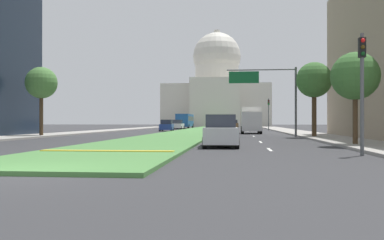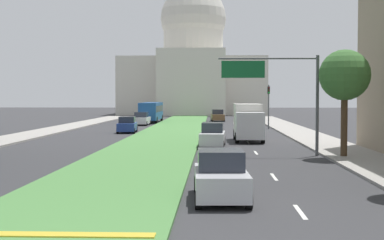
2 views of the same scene
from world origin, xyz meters
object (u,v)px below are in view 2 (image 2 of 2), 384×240
Objects in this scene: overhead_guide_sign at (279,83)px; sedan_far_horizon at (142,119)px; sedan_lead_stopped at (221,177)px; sedan_very_far at (218,116)px; street_tree_right_mid at (345,76)px; sedan_distant at (127,125)px; traffic_light_far_right at (269,101)px; sedan_midblock at (213,136)px; city_bus at (151,110)px; capitol_building at (193,66)px; box_truck_delivery at (248,122)px.

overhead_guide_sign is 40.88m from sedan_far_horizon.
sedan_very_far is (0.32, 66.27, -0.01)m from sedan_lead_stopped.
street_tree_right_mid reaches higher than sedan_very_far.
overhead_guide_sign is 4.11m from street_tree_right_mid.
sedan_far_horizon is 16.09m from sedan_very_far.
street_tree_right_mid is at bearing -65.81° from sedan_far_horizon.
sedan_far_horizon is at bearing 91.73° from sedan_distant.
sedan_midblock is at bearing -105.37° from traffic_light_far_right.
sedan_very_far is (0.68, 44.39, -0.01)m from sedan_midblock.
overhead_guide_sign is 0.96× the size of street_tree_right_mid.
sedan_lead_stopped is (-3.95, -15.61, -3.83)m from overhead_guide_sign.
sedan_midblock is (-8.19, 7.54, -4.25)m from street_tree_right_mid.
city_bus is at bearing 98.74° from sedan_lead_stopped.
sedan_far_horizon is at bearing 106.65° from sedan_midblock.
sedan_very_far is (-5.89, 20.51, -2.47)m from traffic_light_far_right.
city_bus reaches higher than sedan_midblock.
sedan_far_horizon is (-0.47, 15.60, 0.02)m from sedan_distant.
sedan_lead_stopped is 54.77m from sedan_far_horizon.
sedan_distant is (-13.40, 22.66, -3.88)m from overhead_guide_sign.
overhead_guide_sign is at bearing -94.29° from traffic_light_far_right.
overhead_guide_sign reaches higher than sedan_far_horizon.
capitol_building is at bearing 92.70° from sedan_lead_stopped.
sedan_midblock reaches higher than sedan_very_far.
box_truck_delivery is at bearing -84.23° from capitol_building.
street_tree_right_mid reaches higher than sedan_far_horizon.
sedan_midblock is (-4.30, 6.27, -3.83)m from overhead_guide_sign.
sedan_distant is at bearing 103.87° from sedan_lead_stopped.
sedan_very_far is (10.24, 12.40, 0.02)m from sedan_far_horizon.
box_truck_delivery is at bearing 111.37° from street_tree_right_mid.
street_tree_right_mid is 1.06× the size of box_truck_delivery.
capitol_building is 6.84× the size of sedan_lead_stopped.
street_tree_right_mid is 16.89m from sedan_lead_stopped.
traffic_light_far_right is (11.01, -55.96, -7.20)m from capitol_building.
box_truck_delivery is (12.15, -10.80, 0.87)m from sedan_distant.
sedan_midblock is at bearing -60.98° from sedan_distant.
sedan_midblock is at bearing 124.48° from overhead_guide_sign.
city_bus is (-12.29, 34.95, 0.09)m from box_truck_delivery.
capitol_building is 49.09m from sedan_far_horizon.
street_tree_right_mid is 52.64m from sedan_very_far.
traffic_light_far_right is 1.15× the size of sedan_lead_stopped.
capitol_building is 6.95× the size of sedan_far_horizon.
capitol_building reaches higher than sedan_distant.
sedan_distant is at bearing -89.65° from city_bus.
sedan_lead_stopped is at bearing -97.73° from traffic_light_far_right.
box_truck_delivery reaches higher than sedan_lead_stopped.
box_truck_delivery is (2.38, -38.79, 0.83)m from sedan_very_far.
capitol_building is at bearing 83.89° from sedan_far_horizon.
overhead_guide_sign is at bearing -55.52° from sedan_midblock.
traffic_light_far_right is 1.16× the size of sedan_distant.
sedan_very_far is 10.68m from city_bus.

